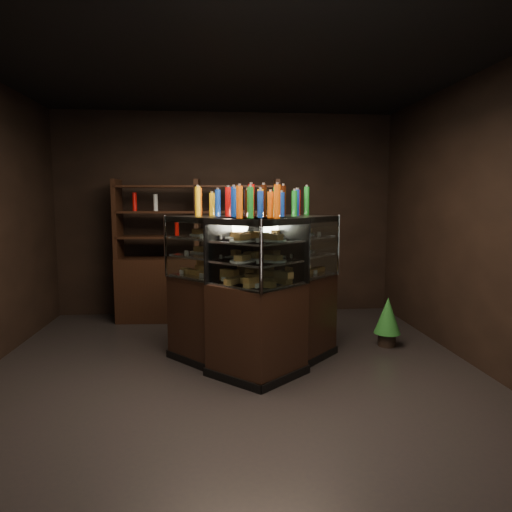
{
  "coord_description": "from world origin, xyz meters",
  "views": [
    {
      "loc": [
        -0.16,
        -4.4,
        1.72
      ],
      "look_at": [
        0.22,
        -0.04,
        1.18
      ],
      "focal_mm": 32.0,
      "sensor_mm": 36.0,
      "label": 1
    }
  ],
  "objects": [
    {
      "name": "ground",
      "position": [
        0.0,
        0.0,
        0.0
      ],
      "size": [
        5.0,
        5.0,
        0.0
      ],
      "primitive_type": "plane",
      "color": "black",
      "rests_on": "ground"
    },
    {
      "name": "room_shell",
      "position": [
        0.0,
        0.0,
        1.94
      ],
      "size": [
        5.02,
        5.02,
        3.01
      ],
      "color": "black",
      "rests_on": "ground"
    },
    {
      "name": "display_case",
      "position": [
        0.24,
        0.2,
        0.52
      ],
      "size": [
        1.92,
        1.54,
        1.56
      ],
      "rotation": [
        0.0,
        0.0,
        -0.02
      ],
      "color": "black",
      "rests_on": "ground"
    },
    {
      "name": "food_display",
      "position": [
        0.24,
        0.2,
        1.17
      ],
      "size": [
        1.45,
        1.07,
        0.47
      ],
      "color": "gold",
      "rests_on": "display_case"
    },
    {
      "name": "bottles_top",
      "position": [
        0.24,
        0.21,
        1.69
      ],
      "size": [
        1.27,
        0.93,
        0.3
      ],
      "color": "silver",
      "rests_on": "display_case"
    },
    {
      "name": "potted_conifer",
      "position": [
        1.84,
        0.67,
        0.38
      ],
      "size": [
        0.31,
        0.31,
        0.66
      ],
      "rotation": [
        0.0,
        0.0,
        0.15
      ],
      "color": "black",
      "rests_on": "ground"
    },
    {
      "name": "back_shelving",
      "position": [
        -0.41,
        2.05,
        0.61
      ],
      "size": [
        2.31,
        0.55,
        2.0
      ],
      "rotation": [
        0.0,
        0.0,
        -0.06
      ],
      "color": "black",
      "rests_on": "ground"
    }
  ]
}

